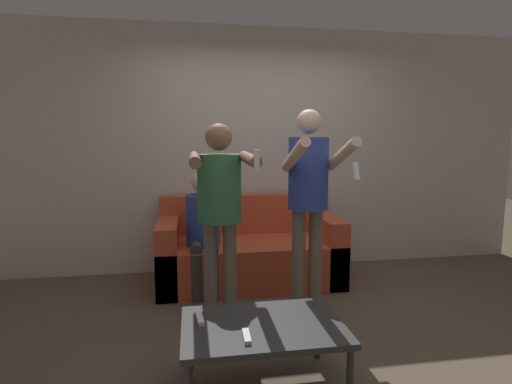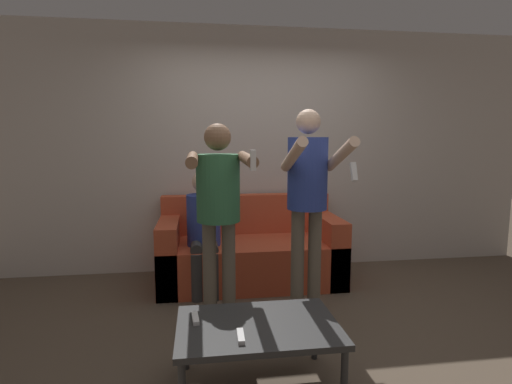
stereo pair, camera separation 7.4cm
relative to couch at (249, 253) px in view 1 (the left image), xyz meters
name	(u,v)px [view 1 (the left image)]	position (x,y,z in m)	size (l,w,h in m)	color
ground_plane	(294,332)	(0.18, -1.19, -0.30)	(14.00, 14.00, 0.00)	brown
wall_back	(258,151)	(0.18, 0.47, 1.05)	(6.40, 0.06, 2.70)	beige
couch	(249,253)	(0.00, 0.00, 0.00)	(1.84, 0.88, 0.87)	#C64C2D
person_standing_left	(220,198)	(-0.36, -0.91, 0.72)	(0.46, 0.82, 1.60)	#6B6051
person_standing_right	(309,189)	(0.36, -0.91, 0.78)	(0.44, 0.72, 1.72)	#6B6051
person_seated	(203,225)	(-0.47, -0.20, 0.36)	(0.33, 0.54, 1.18)	#383838
coffee_table	(263,330)	(-0.19, -1.84, 0.07)	(0.94, 0.63, 0.41)	#2D2D2D
remote_near	(247,336)	(-0.30, -2.00, 0.12)	(0.04, 0.15, 0.02)	white
remote_far	(200,319)	(-0.55, -1.74, 0.12)	(0.05, 0.15, 0.02)	white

